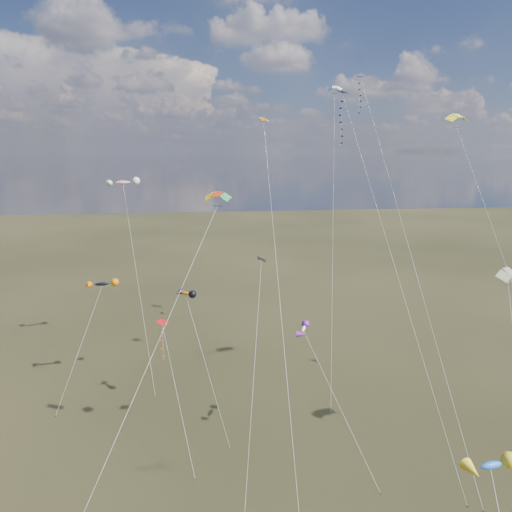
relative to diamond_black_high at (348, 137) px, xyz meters
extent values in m
cube|color=black|center=(-0.38, 1.38, 4.83)|extent=(1.31, 1.29, 0.38)
cylinder|color=silver|center=(2.49, -9.13, -12.88)|extent=(5.76, 21.06, 35.45)
cube|color=#332316|center=(5.36, -19.65, -30.54)|extent=(0.10, 0.10, 0.12)
cube|color=#0F1446|center=(5.23, 11.69, 8.06)|extent=(0.96, 0.93, 0.26)
cylinder|color=silver|center=(5.81, -4.32, -11.27)|extent=(1.18, 32.03, 38.68)
cube|color=#332316|center=(6.39, -20.33, -30.54)|extent=(0.10, 0.10, 0.12)
cube|color=black|center=(-10.89, -10.43, -10.95)|extent=(0.79, 0.86, 0.38)
cylinder|color=silver|center=(-12.34, -15.98, -20.78)|extent=(2.94, 11.12, 19.67)
cube|color=#B90F13|center=(-20.23, -6.85, -17.84)|extent=(1.29, 1.30, 0.28)
cylinder|color=silver|center=(-18.78, -10.22, -24.22)|extent=(2.92, 6.76, 12.77)
cube|color=#332316|center=(-17.33, -13.59, -30.54)|extent=(0.10, 0.10, 0.12)
cube|color=orange|center=(-9.70, -2.95, 1.60)|extent=(1.08, 1.06, 0.38)
cylinder|color=silver|center=(-10.13, -16.68, -14.50)|extent=(0.88, 27.48, 32.22)
cylinder|color=silver|center=(0.48, 5.67, -11.65)|extent=(5.28, 21.08, 37.93)
cube|color=#332316|center=(-2.15, -4.85, -30.54)|extent=(0.10, 0.10, 0.12)
cylinder|color=silver|center=(-21.18, -20.31, -17.77)|extent=(12.80, 16.20, 25.68)
ellipsoid|color=black|center=(-28.33, 5.56, -17.29)|extent=(3.51, 1.61, 1.04)
cylinder|color=silver|center=(-30.67, 2.05, -23.95)|extent=(4.71, 7.04, 13.33)
cube|color=#332316|center=(-33.01, -1.45, -30.54)|extent=(0.10, 0.10, 0.12)
ellipsoid|color=orange|center=(-18.02, -2.07, -16.49)|extent=(2.34, 2.26, 0.98)
cylinder|color=silver|center=(-15.95, -5.81, -23.55)|extent=(4.18, 7.49, 14.13)
cube|color=#332316|center=(-13.87, -9.54, -30.54)|extent=(0.10, 0.10, 0.12)
ellipsoid|color=white|center=(-6.54, -9.02, -18.35)|extent=(1.74, 2.84, 0.77)
cylinder|color=silver|center=(-3.91, -13.18, -24.48)|extent=(5.28, 8.37, 12.27)
cube|color=#332316|center=(-1.29, -17.35, -30.54)|extent=(0.10, 0.10, 0.12)
ellipsoid|color=red|center=(-26.65, 15.48, -5.69)|extent=(4.13, 2.14, 1.27)
cylinder|color=silver|center=(-24.44, 8.48, -18.15)|extent=(4.45, 14.02, 24.92)
cube|color=#332316|center=(-22.23, 1.49, -30.54)|extent=(0.10, 0.10, 0.12)
ellipsoid|color=blue|center=(-1.77, -30.99, -17.24)|extent=(2.58, 1.24, 0.96)
camera|label=1|loc=(-16.26, -49.72, -1.56)|focal=32.00mm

